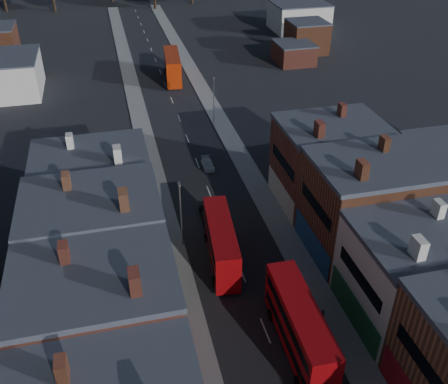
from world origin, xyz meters
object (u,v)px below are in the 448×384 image
bus_1 (300,326)px  bus_2 (173,66)px  ped_3 (322,317)px  car_2 (210,215)px  car_3 (208,164)px  bus_0 (221,242)px

bus_1 → bus_2: bearing=91.5°
bus_1 → bus_2: bus_2 is taller
bus_1 → ped_3: 4.18m
bus_1 → ped_3: bearing=34.8°
bus_2 → ped_3: (3.43, -66.78, -1.95)m
car_2 → car_3: (2.40, 12.25, -0.08)m
car_2 → ped_3: ped_3 is taller
bus_2 → ped_3: bearing=-81.6°
bus_0 → ped_3: 12.92m
bus_1 → bus_0: bearing=107.7°
bus_0 → bus_2: (3.52, 56.02, 0.29)m
bus_1 → car_3: 32.97m
bus_0 → car_3: (2.86, 20.04, -2.03)m
bus_0 → bus_1: 13.40m
bus_1 → car_3: bus_1 is taller
bus_2 → car_2: bearing=-88.2°
car_3 → bus_2: bearing=89.0°
bus_2 → car_2: size_ratio=2.83×
car_2 → bus_2: bearing=86.9°
bus_0 → car_3: bus_0 is taller
car_2 → car_3: size_ratio=1.21×
bus_1 → bus_2: size_ratio=0.93×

